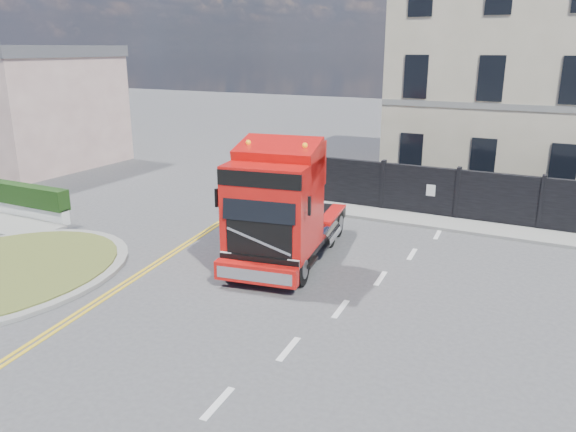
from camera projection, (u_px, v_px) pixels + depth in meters
The scene contains 6 objects.
ground at pixel (250, 283), 16.13m from camera, with size 120.00×120.00×0.00m, color #424244.
seaside_bldg_pink at pixel (26, 112), 31.66m from camera, with size 8.00×8.00×6.00m, color beige.
hoarding_fence at pixel (528, 203), 20.66m from camera, with size 18.80×0.25×2.00m.
georgian_building at pixel (542, 64), 25.92m from camera, with size 12.30×10.30×12.80m.
pavement_far at pixel (506, 232), 20.40m from camera, with size 20.00×1.60×0.12m, color gray.
truck at pixel (281, 211), 17.03m from camera, with size 3.36×6.67×3.82m.
Camera 1 is at (7.75, -12.77, 6.49)m, focal length 35.00 mm.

